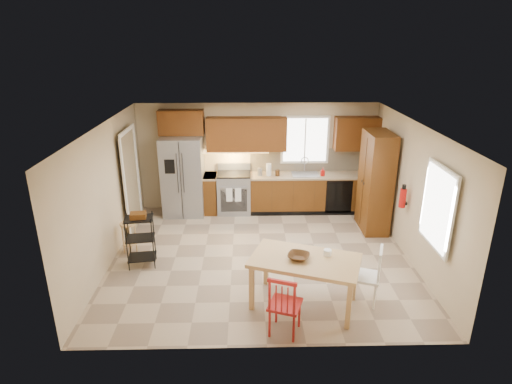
{
  "coord_description": "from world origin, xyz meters",
  "views": [
    {
      "loc": [
        -0.26,
        -7.14,
        3.96
      ],
      "look_at": [
        -0.08,
        0.4,
        1.15
      ],
      "focal_mm": 30.0,
      "sensor_mm": 36.0,
      "label": 1
    }
  ],
  "objects_px": {
    "dining_table": "(304,282)",
    "chair_white": "(365,275)",
    "pantry": "(376,182)",
    "soap_bottle": "(323,172)",
    "bar_stool": "(129,238)",
    "chair_red": "(285,303)",
    "table_bowl": "(298,259)",
    "fire_extinguisher": "(403,198)",
    "utility_cart": "(141,241)",
    "table_jar": "(327,254)",
    "refrigerator": "(183,176)",
    "range_stove": "(234,193)"
  },
  "relations": [
    {
      "from": "chair_white",
      "to": "bar_stool",
      "type": "distance_m",
      "value": 4.41
    },
    {
      "from": "refrigerator",
      "to": "table_bowl",
      "type": "distance_m",
      "value": 4.27
    },
    {
      "from": "refrigerator",
      "to": "dining_table",
      "type": "distance_m",
      "value": 4.35
    },
    {
      "from": "dining_table",
      "to": "chair_white",
      "type": "height_order",
      "value": "chair_white"
    },
    {
      "from": "pantry",
      "to": "fire_extinguisher",
      "type": "xyz_separation_m",
      "value": [
        0.2,
        -1.05,
        0.05
      ]
    },
    {
      "from": "refrigerator",
      "to": "bar_stool",
      "type": "bearing_deg",
      "value": -112.87
    },
    {
      "from": "fire_extinguisher",
      "to": "utility_cart",
      "type": "distance_m",
      "value": 4.84
    },
    {
      "from": "table_bowl",
      "to": "pantry",
      "type": "bearing_deg",
      "value": 54.88
    },
    {
      "from": "bar_stool",
      "to": "fire_extinguisher",
      "type": "bearing_deg",
      "value": 16.64
    },
    {
      "from": "soap_bottle",
      "to": "chair_red",
      "type": "relative_size",
      "value": 0.2
    },
    {
      "from": "chair_white",
      "to": "table_bowl",
      "type": "distance_m",
      "value": 1.1
    },
    {
      "from": "soap_bottle",
      "to": "bar_stool",
      "type": "distance_m",
      "value": 4.45
    },
    {
      "from": "fire_extinguisher",
      "to": "table_bowl",
      "type": "height_order",
      "value": "fire_extinguisher"
    },
    {
      "from": "dining_table",
      "to": "chair_white",
      "type": "relative_size",
      "value": 1.7
    },
    {
      "from": "soap_bottle",
      "to": "utility_cart",
      "type": "xyz_separation_m",
      "value": [
        -3.63,
        -2.36,
        -0.51
      ]
    },
    {
      "from": "dining_table",
      "to": "soap_bottle",
      "type": "bearing_deg",
      "value": 96.26
    },
    {
      "from": "table_jar",
      "to": "bar_stool",
      "type": "relative_size",
      "value": 0.23
    },
    {
      "from": "chair_red",
      "to": "utility_cart",
      "type": "bearing_deg",
      "value": 161.31
    },
    {
      "from": "pantry",
      "to": "chair_white",
      "type": "xyz_separation_m",
      "value": [
        -0.87,
        -2.68,
        -0.58
      ]
    },
    {
      "from": "range_stove",
      "to": "pantry",
      "type": "distance_m",
      "value": 3.19
    },
    {
      "from": "soap_bottle",
      "to": "pantry",
      "type": "height_order",
      "value": "pantry"
    },
    {
      "from": "refrigerator",
      "to": "range_stove",
      "type": "xyz_separation_m",
      "value": [
        1.15,
        0.06,
        -0.45
      ]
    },
    {
      "from": "range_stove",
      "to": "utility_cart",
      "type": "height_order",
      "value": "utility_cart"
    },
    {
      "from": "refrigerator",
      "to": "chair_red",
      "type": "height_order",
      "value": "refrigerator"
    },
    {
      "from": "soap_bottle",
      "to": "table_jar",
      "type": "distance_m",
      "value": 3.57
    },
    {
      "from": "table_jar",
      "to": "utility_cart",
      "type": "distance_m",
      "value": 3.34
    },
    {
      "from": "pantry",
      "to": "chair_red",
      "type": "height_order",
      "value": "pantry"
    },
    {
      "from": "refrigerator",
      "to": "range_stove",
      "type": "distance_m",
      "value": 1.24
    },
    {
      "from": "dining_table",
      "to": "bar_stool",
      "type": "relative_size",
      "value": 2.59
    },
    {
      "from": "table_jar",
      "to": "range_stove",
      "type": "bearing_deg",
      "value": 112.68
    },
    {
      "from": "refrigerator",
      "to": "utility_cart",
      "type": "xyz_separation_m",
      "value": [
        -0.45,
        -2.39,
        -0.42
      ]
    },
    {
      "from": "fire_extinguisher",
      "to": "table_bowl",
      "type": "bearing_deg",
      "value": -141.6
    },
    {
      "from": "range_stove",
      "to": "bar_stool",
      "type": "xyz_separation_m",
      "value": [
        -1.95,
        -1.96,
        -0.15
      ]
    },
    {
      "from": "chair_red",
      "to": "utility_cart",
      "type": "distance_m",
      "value": 3.08
    },
    {
      "from": "pantry",
      "to": "chair_red",
      "type": "xyz_separation_m",
      "value": [
        -2.17,
        -3.38,
        -0.58
      ]
    },
    {
      "from": "dining_table",
      "to": "refrigerator",
      "type": "bearing_deg",
      "value": 142.03
    },
    {
      "from": "fire_extinguisher",
      "to": "chair_red",
      "type": "height_order",
      "value": "fire_extinguisher"
    },
    {
      "from": "table_bowl",
      "to": "bar_stool",
      "type": "xyz_separation_m",
      "value": [
        -3.01,
        1.76,
        -0.48
      ]
    },
    {
      "from": "chair_red",
      "to": "chair_white",
      "type": "height_order",
      "value": "same"
    },
    {
      "from": "soap_bottle",
      "to": "dining_table",
      "type": "relative_size",
      "value": 0.12
    },
    {
      "from": "soap_bottle",
      "to": "fire_extinguisher",
      "type": "relative_size",
      "value": 0.53
    },
    {
      "from": "fire_extinguisher",
      "to": "bar_stool",
      "type": "relative_size",
      "value": 0.58
    },
    {
      "from": "refrigerator",
      "to": "soap_bottle",
      "type": "bearing_deg",
      "value": -0.45
    },
    {
      "from": "pantry",
      "to": "table_bowl",
      "type": "xyz_separation_m",
      "value": [
        -1.92,
        -2.73,
        -0.26
      ]
    },
    {
      "from": "table_bowl",
      "to": "dining_table",
      "type": "bearing_deg",
      "value": 0.0
    },
    {
      "from": "table_jar",
      "to": "soap_bottle",
      "type": "bearing_deg",
      "value": 81.63
    },
    {
      "from": "pantry",
      "to": "chair_white",
      "type": "height_order",
      "value": "pantry"
    },
    {
      "from": "soap_bottle",
      "to": "pantry",
      "type": "xyz_separation_m",
      "value": [
        0.95,
        -0.9,
        0.05
      ]
    },
    {
      "from": "refrigerator",
      "to": "chair_red",
      "type": "relative_size",
      "value": 1.93
    },
    {
      "from": "chair_white",
      "to": "table_jar",
      "type": "height_order",
      "value": "chair_white"
    }
  ]
}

